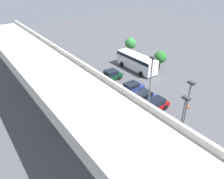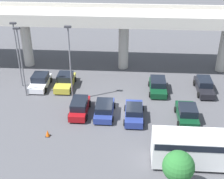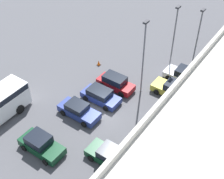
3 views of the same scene
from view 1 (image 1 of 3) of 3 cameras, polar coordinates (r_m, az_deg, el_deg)
name	(u,v)px [view 1 (image 1 of 3)]	position (r m, az deg, el deg)	size (l,w,h in m)	color
ground_plane	(129,99)	(32.94, 4.50, -2.56)	(114.30, 114.30, 0.00)	#4C4C51
highway_overpass	(55,80)	(24.80, -14.67, 2.48)	(54.69, 6.66, 8.09)	#BCB7AD
parked_car_0	(157,148)	(24.30, 11.63, -14.66)	(2.22, 4.31, 1.57)	silver
parked_car_1	(136,133)	(25.72, 6.29, -11.12)	(2.19, 4.53, 1.64)	gold
parked_car_2	(155,105)	(30.63, 11.08, -4.02)	(1.98, 4.34, 1.65)	maroon
parked_car_3	(142,97)	(32.28, 7.84, -2.02)	(2.14, 4.34, 1.48)	navy
parked_car_4	(131,88)	(34.52, 4.88, 0.38)	(2.08, 4.48, 1.51)	navy
parked_car_5	(88,92)	(33.47, -6.16, -0.63)	(2.17, 4.34, 1.54)	#0C381E
parked_car_6	(110,76)	(38.23, -0.51, 3.63)	(2.19, 4.38, 1.70)	#0C381E
parked_car_7	(70,79)	(37.70, -10.95, 2.63)	(1.97, 4.84, 1.61)	black
shuttle_bus	(136,61)	(42.06, 6.40, 7.38)	(8.99, 2.81, 2.93)	white
lamp_post_near_aisle	(150,87)	(26.03, 9.88, 0.76)	(0.70, 0.35, 8.78)	slate
lamp_post_mid_lot	(180,129)	(20.67, 17.38, -9.90)	(0.70, 0.35, 8.10)	slate
lamp_post_by_overpass	(185,113)	(22.75, 18.64, -5.84)	(0.70, 0.35, 8.28)	slate
tree_front_left	(160,57)	(42.22, 12.52, 8.25)	(2.36, 2.36, 3.84)	brown
tree_front_centre	(131,43)	(48.74, 4.88, 11.93)	(2.43, 2.43, 4.08)	brown
traffic_cone	(188,106)	(32.56, 19.24, -4.05)	(0.44, 0.44, 0.70)	black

